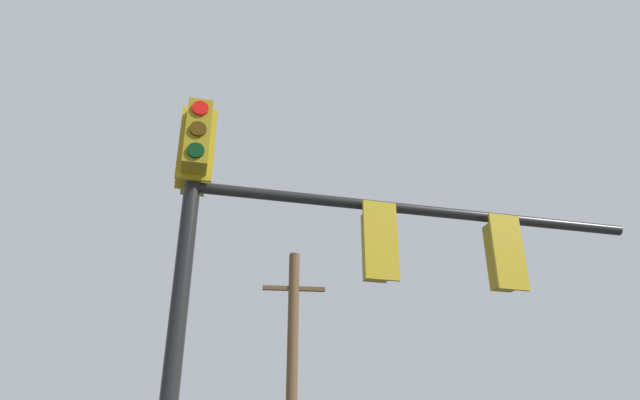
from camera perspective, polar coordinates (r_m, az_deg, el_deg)
name	(u,v)px	position (r m, az deg, el deg)	size (l,w,h in m)	color
signal_mast_assembly	(297,252)	(7.06, -2.31, -5.14)	(6.26, 1.04, 6.47)	black
utility_pole_wooden	(292,395)	(16.61, -2.81, -18.68)	(1.84, 0.32, 8.37)	brown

